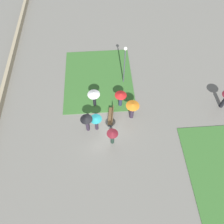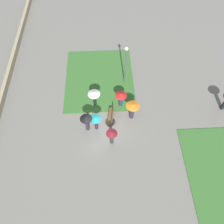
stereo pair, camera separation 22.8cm
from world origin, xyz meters
The scene contains 10 objects.
ground_plane centered at (0.00, 0.00, 0.00)m, with size 90.00×90.00×0.00m, color slate.
lawn_patch_near centered at (-5.57, -0.17, 0.03)m, with size 8.18×6.78×0.06m.
park_bench centered at (-0.78, 0.84, 0.47)m, with size 1.85×0.67×0.90m.
lamp_post centered at (-5.03, 2.32, 2.84)m, with size 0.32×0.32×4.42m.
crowd_person_white centered at (-2.38, -0.61, 1.50)m, with size 1.10×1.10×1.90m.
crowd_person_teal centered at (0.12, -0.50, 1.31)m, with size 0.99×0.99×1.79m.
crowd_person_orange centered at (-0.88, 2.63, 1.35)m, with size 1.14×1.14×1.95m.
crowd_person_red centered at (-2.21, 1.75, 1.32)m, with size 1.06×1.06×1.76m.
crowd_person_maroon centered at (1.52, 0.76, 1.28)m, with size 0.91×0.91×1.78m.
crowd_person_black centered at (0.17, -1.26, 1.45)m, with size 1.00×1.00×1.97m.
Camera 1 is at (9.34, 0.18, 16.81)m, focal length 35.00 mm.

